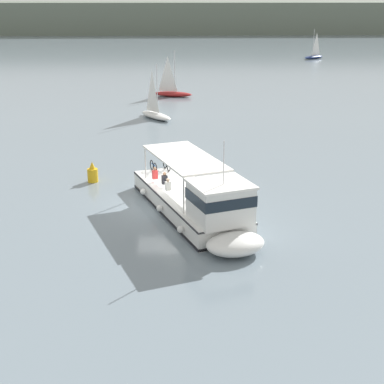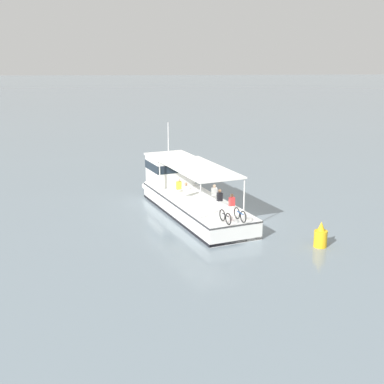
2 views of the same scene
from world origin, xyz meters
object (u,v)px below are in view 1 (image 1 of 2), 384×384
(sailboat_outer_anchorage, at_px, (156,113))
(sailboat_near_port, at_px, (314,56))
(sailboat_far_left, at_px, (172,92))
(ferry_main, at_px, (199,204))
(channel_buoy, at_px, (93,174))

(sailboat_outer_anchorage, bearing_deg, sailboat_near_port, 61.84)
(sailboat_far_left, bearing_deg, sailboat_near_port, 56.41)
(sailboat_outer_anchorage, xyz_separation_m, sailboat_near_port, (28.08, 52.45, 0.00))
(sailboat_far_left, bearing_deg, ferry_main, -87.84)
(channel_buoy, bearing_deg, ferry_main, -46.94)
(ferry_main, distance_m, channel_buoy, 9.96)
(sailboat_far_left, relative_size, sailboat_near_port, 1.00)
(ferry_main, xyz_separation_m, sailboat_near_port, (24.94, 79.88, -0.48))
(ferry_main, relative_size, channel_buoy, 9.28)
(sailboat_near_port, xyz_separation_m, channel_buoy, (-31.73, -72.61, 0.03))
(sailboat_near_port, bearing_deg, ferry_main, -107.34)
(ferry_main, height_order, sailboat_far_left, sailboat_far_left)
(ferry_main, bearing_deg, sailboat_outer_anchorage, 96.53)
(sailboat_far_left, relative_size, channel_buoy, 3.86)
(sailboat_far_left, bearing_deg, channel_buoy, -99.16)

